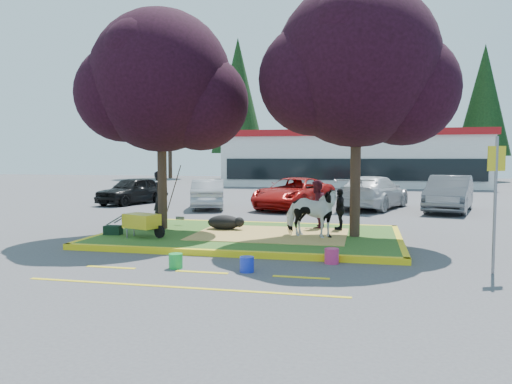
% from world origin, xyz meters
% --- Properties ---
extents(ground, '(90.00, 90.00, 0.00)m').
position_xyz_m(ground, '(0.00, 0.00, 0.00)').
color(ground, '#424244').
rests_on(ground, ground).
extents(median_island, '(8.00, 5.00, 0.15)m').
position_xyz_m(median_island, '(0.00, 0.00, 0.07)').
color(median_island, '#2A5A1C').
rests_on(median_island, ground).
extents(curb_near, '(8.30, 0.16, 0.15)m').
position_xyz_m(curb_near, '(0.00, -2.58, 0.07)').
color(curb_near, yellow).
rests_on(curb_near, ground).
extents(curb_far, '(8.30, 0.16, 0.15)m').
position_xyz_m(curb_far, '(0.00, 2.58, 0.07)').
color(curb_far, yellow).
rests_on(curb_far, ground).
extents(curb_left, '(0.16, 5.30, 0.15)m').
position_xyz_m(curb_left, '(-4.08, 0.00, 0.07)').
color(curb_left, yellow).
rests_on(curb_left, ground).
extents(curb_right, '(0.16, 5.30, 0.15)m').
position_xyz_m(curb_right, '(4.08, 0.00, 0.07)').
color(curb_right, yellow).
rests_on(curb_right, ground).
extents(straw_bedding, '(4.20, 3.00, 0.01)m').
position_xyz_m(straw_bedding, '(0.60, 0.00, 0.15)').
color(straw_bedding, tan).
rests_on(straw_bedding, median_island).
extents(tree_purple_left, '(5.06, 4.20, 6.51)m').
position_xyz_m(tree_purple_left, '(-2.78, 0.38, 4.36)').
color(tree_purple_left, black).
rests_on(tree_purple_left, median_island).
extents(tree_purple_right, '(5.30, 4.40, 6.82)m').
position_xyz_m(tree_purple_right, '(2.92, 0.18, 4.56)').
color(tree_purple_right, black).
rests_on(tree_purple_right, median_island).
extents(fire_lane_stripe_a, '(1.10, 0.12, 0.01)m').
position_xyz_m(fire_lane_stripe_a, '(-2.00, -4.20, 0.00)').
color(fire_lane_stripe_a, yellow).
rests_on(fire_lane_stripe_a, ground).
extents(fire_lane_stripe_b, '(1.10, 0.12, 0.01)m').
position_xyz_m(fire_lane_stripe_b, '(0.00, -4.20, 0.00)').
color(fire_lane_stripe_b, yellow).
rests_on(fire_lane_stripe_b, ground).
extents(fire_lane_stripe_c, '(1.10, 0.12, 0.01)m').
position_xyz_m(fire_lane_stripe_c, '(2.00, -4.20, 0.00)').
color(fire_lane_stripe_c, yellow).
rests_on(fire_lane_stripe_c, ground).
extents(fire_lane_long, '(6.00, 0.10, 0.01)m').
position_xyz_m(fire_lane_long, '(0.00, -5.40, 0.00)').
color(fire_lane_long, yellow).
rests_on(fire_lane_long, ground).
extents(retail_building, '(20.40, 8.40, 4.40)m').
position_xyz_m(retail_building, '(2.00, 27.98, 2.25)').
color(retail_building, silver).
rests_on(retail_building, ground).
extents(treeline, '(46.58, 7.80, 14.63)m').
position_xyz_m(treeline, '(1.23, 37.61, 7.73)').
color(treeline, black).
rests_on(treeline, ground).
extents(cow, '(1.74, 1.18, 1.35)m').
position_xyz_m(cow, '(1.75, -0.33, 0.83)').
color(cow, silver).
rests_on(cow, median_island).
extents(calf, '(1.13, 0.86, 0.43)m').
position_xyz_m(calf, '(-0.93, 0.60, 0.37)').
color(calf, black).
rests_on(calf, median_island).
extents(handler, '(0.43, 0.64, 1.71)m').
position_xyz_m(handler, '(-3.24, 1.28, 1.01)').
color(handler, black).
rests_on(handler, median_island).
extents(visitor_a, '(0.66, 0.79, 1.46)m').
position_xyz_m(visitor_a, '(1.73, 1.48, 0.88)').
color(visitor_a, '#491423').
rests_on(visitor_a, median_island).
extents(visitor_b, '(0.42, 0.76, 1.23)m').
position_xyz_m(visitor_b, '(2.44, 1.29, 0.77)').
color(visitor_b, black).
rests_on(visitor_b, median_island).
extents(wheelbarrow, '(1.67, 0.86, 0.63)m').
position_xyz_m(wheelbarrow, '(-2.68, -1.27, 0.59)').
color(wheelbarrow, black).
rests_on(wheelbarrow, median_island).
extents(gear_bag_dark, '(0.59, 0.45, 0.27)m').
position_xyz_m(gear_bag_dark, '(-3.03, 0.23, 0.28)').
color(gear_bag_dark, black).
rests_on(gear_bag_dark, median_island).
extents(gear_bag_green, '(0.49, 0.33, 0.25)m').
position_xyz_m(gear_bag_green, '(-3.70, -0.98, 0.28)').
color(gear_bag_green, black).
rests_on(gear_bag_green, median_island).
extents(sign_post, '(0.36, 0.18, 2.72)m').
position_xyz_m(sign_post, '(5.68, -3.05, 1.69)').
color(sign_post, slate).
rests_on(sign_post, ground).
extents(bucket_green, '(0.36, 0.36, 0.31)m').
position_xyz_m(bucket_green, '(-0.64, -3.98, 0.15)').
color(bucket_green, green).
rests_on(bucket_green, ground).
extents(bucket_pink, '(0.38, 0.38, 0.33)m').
position_xyz_m(bucket_pink, '(2.49, -2.80, 0.17)').
color(bucket_pink, '#CD2D6A').
rests_on(bucket_pink, ground).
extents(bucket_blue, '(0.37, 0.37, 0.31)m').
position_xyz_m(bucket_blue, '(0.88, -3.97, 0.15)').
color(bucket_blue, '#182DC1').
rests_on(bucket_blue, ground).
extents(car_black, '(2.68, 4.24, 1.34)m').
position_xyz_m(car_black, '(-8.09, 9.03, 0.67)').
color(car_black, black).
rests_on(car_black, ground).
extents(car_silver, '(2.43, 4.18, 1.30)m').
position_xyz_m(car_silver, '(-3.79, 7.89, 0.65)').
color(car_silver, '#A6AAAE').
rests_on(car_silver, ground).
extents(car_red, '(3.69, 5.47, 1.39)m').
position_xyz_m(car_red, '(0.04, 8.50, 0.70)').
color(car_red, '#A6110D').
rests_on(car_red, ground).
extents(car_white, '(3.57, 5.44, 1.47)m').
position_xyz_m(car_white, '(3.51, 9.32, 0.73)').
color(car_white, silver).
rests_on(car_white, ground).
extents(car_grey, '(2.72, 4.90, 1.53)m').
position_xyz_m(car_grey, '(6.61, 8.71, 0.77)').
color(car_grey, '#54565B').
rests_on(car_grey, ground).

